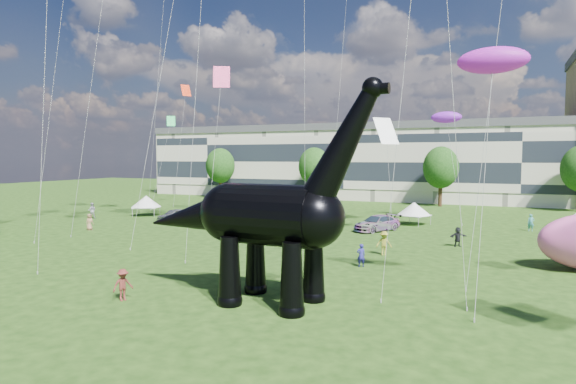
% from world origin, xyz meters
% --- Properties ---
extents(ground, '(220.00, 220.00, 0.00)m').
position_xyz_m(ground, '(0.00, 0.00, 0.00)').
color(ground, '#16330C').
rests_on(ground, ground).
extents(terrace_row, '(78.00, 11.00, 12.00)m').
position_xyz_m(terrace_row, '(-8.00, 62.00, 6.00)').
color(terrace_row, beige).
rests_on(terrace_row, ground).
extents(tree_far_left, '(5.20, 5.20, 9.44)m').
position_xyz_m(tree_far_left, '(-30.00, 53.00, 6.29)').
color(tree_far_left, '#382314').
rests_on(tree_far_left, ground).
extents(tree_mid_left, '(5.20, 5.20, 9.44)m').
position_xyz_m(tree_mid_left, '(-12.00, 53.00, 6.29)').
color(tree_mid_left, '#382314').
rests_on(tree_mid_left, ground).
extents(tree_mid_right, '(5.20, 5.20, 9.44)m').
position_xyz_m(tree_mid_right, '(8.00, 53.00, 6.29)').
color(tree_mid_right, '#382314').
rests_on(tree_mid_right, ground).
extents(dinosaur_sculpture, '(13.80, 3.95, 11.28)m').
position_xyz_m(dinosaur_sculpture, '(4.90, 0.16, 4.26)').
color(dinosaur_sculpture, black).
rests_on(dinosaur_sculpture, ground).
extents(car_silver, '(2.41, 4.41, 1.42)m').
position_xyz_m(car_silver, '(-18.04, 23.48, 0.71)').
color(car_silver, '#A5A5AA').
rests_on(car_silver, ground).
extents(car_grey, '(5.24, 3.19, 1.63)m').
position_xyz_m(car_grey, '(-13.61, 23.21, 0.82)').
color(car_grey, slate).
rests_on(car_grey, ground).
extents(car_white, '(5.91, 4.67, 1.49)m').
position_xyz_m(car_white, '(-3.19, 25.19, 0.75)').
color(car_white, white).
rests_on(car_white, ground).
extents(car_dark, '(4.50, 5.72, 1.55)m').
position_xyz_m(car_dark, '(4.89, 25.60, 0.77)').
color(car_dark, '#595960').
rests_on(car_dark, ground).
extents(gazebo_near, '(4.56, 4.56, 2.46)m').
position_xyz_m(gazebo_near, '(7.53, 31.68, 1.73)').
color(gazebo_near, white).
rests_on(gazebo_near, ground).
extents(gazebo_left, '(4.77, 4.77, 2.53)m').
position_xyz_m(gazebo_left, '(-24.50, 26.45, 1.77)').
color(gazebo_left, silver).
rests_on(gazebo_left, ground).
extents(visitors, '(48.50, 35.01, 1.87)m').
position_xyz_m(visitors, '(-3.64, 16.57, 0.87)').
color(visitors, '#A92A39').
rests_on(visitors, ground).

